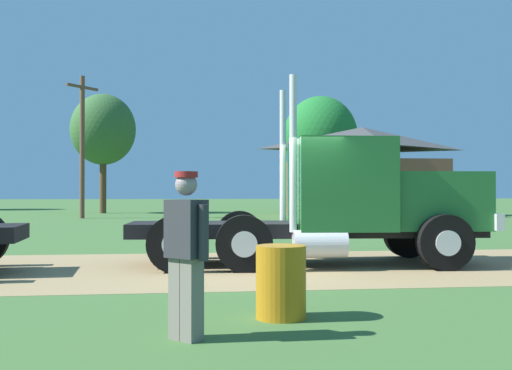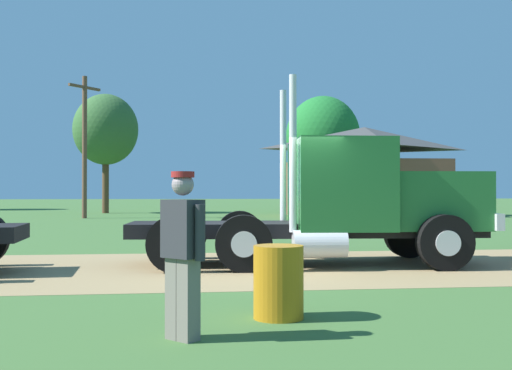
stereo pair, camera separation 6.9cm
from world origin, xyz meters
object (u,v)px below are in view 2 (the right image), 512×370
steel_barrel (278,282)px  utility_pole_near (85,143)px  truck_foreground_white (350,203)px  visitor_by_barrel (183,249)px  shed_building (365,173)px

steel_barrel → utility_pole_near: bearing=103.4°
truck_foreground_white → utility_pole_near: (-8.73, 22.04, 2.87)m
truck_foreground_white → steel_barrel: (-2.26, -5.13, -0.81)m
utility_pole_near → visitor_by_barrel: bearing=-79.2°
visitor_by_barrel → shed_building: size_ratio=0.19×
visitor_by_barrel → shed_building: (10.63, 29.32, 1.64)m
truck_foreground_white → shed_building: size_ratio=0.80×
truck_foreground_white → shed_building: 24.42m
steel_barrel → utility_pole_near: 28.17m
truck_foreground_white → utility_pole_near: bearing=111.6°
utility_pole_near → truck_foreground_white: bearing=-68.4°
truck_foreground_white → utility_pole_near: 23.88m
steel_barrel → truck_foreground_white: bearing=66.2°
steel_barrel → visitor_by_barrel: bearing=-140.7°
truck_foreground_white → visitor_by_barrel: 6.92m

